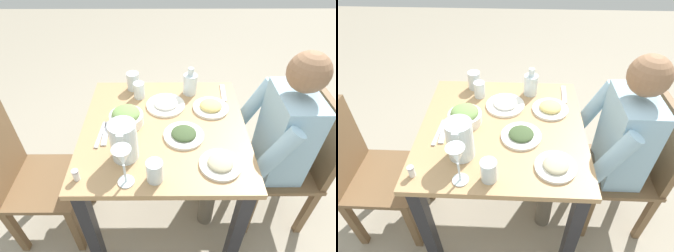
{
  "view_description": "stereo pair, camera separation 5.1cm",
  "coord_description": "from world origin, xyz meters",
  "views": [
    {
      "loc": [
        -1.07,
        -0.01,
        1.69
      ],
      "look_at": [
        -0.01,
        -0.02,
        0.76
      ],
      "focal_mm": 29.88,
      "sensor_mm": 36.0,
      "label": 1
    },
    {
      "loc": [
        -1.07,
        -0.07,
        1.69
      ],
      "look_at": [
        -0.01,
        -0.02,
        0.76
      ],
      "focal_mm": 29.88,
      "sensor_mm": 36.0,
      "label": 2
    }
  ],
  "objects": [
    {
      "name": "plate_dolmas",
      "position": [
        -0.07,
        -0.1,
        0.76
      ],
      "size": [
        0.2,
        0.2,
        0.04
      ],
      "color": "white",
      "rests_on": "dining_table"
    },
    {
      "name": "ground_plane",
      "position": [
        0.0,
        0.0,
        0.0
      ],
      "size": [
        8.0,
        8.0,
        0.0
      ],
      "primitive_type": "plane",
      "color": "#9E937F"
    },
    {
      "name": "fork_far",
      "position": [
        0.3,
        -0.35,
        0.75
      ],
      "size": [
        0.17,
        0.04,
        0.01
      ],
      "primitive_type": "cube",
      "rotation": [
        0.0,
        0.0,
        -0.06
      ],
      "color": "silver",
      "rests_on": "dining_table"
    },
    {
      "name": "salad_bowl",
      "position": [
        0.03,
        0.19,
        0.79
      ],
      "size": [
        0.17,
        0.17,
        0.09
      ],
      "color": "white",
      "rests_on": "dining_table"
    },
    {
      "name": "dining_table",
      "position": [
        0.0,
        0.0,
        0.61
      ],
      "size": [
        0.83,
        0.83,
        0.75
      ],
      "color": "tan",
      "rests_on": "ground_plane"
    },
    {
      "name": "water_pitcher",
      "position": [
        -0.2,
        0.17,
        0.84
      ],
      "size": [
        0.16,
        0.12,
        0.19
      ],
      "color": "silver",
      "rests_on": "dining_table"
    },
    {
      "name": "chair_near",
      "position": [
        0.01,
        -0.76,
        0.48
      ],
      "size": [
        0.4,
        0.4,
        0.86
      ],
      "color": "brown",
      "rests_on": "ground_plane"
    },
    {
      "name": "knife_near",
      "position": [
        -0.06,
        0.31,
        0.75
      ],
      "size": [
        0.19,
        0.03,
        0.01
      ],
      "primitive_type": "cube",
      "rotation": [
        0.0,
        0.0,
        -0.07
      ],
      "color": "silver",
      "rests_on": "dining_table"
    },
    {
      "name": "wine_glass",
      "position": [
        -0.35,
        0.16,
        0.89
      ],
      "size": [
        0.08,
        0.08,
        0.2
      ],
      "color": "silver",
      "rests_on": "dining_table"
    },
    {
      "name": "water_glass_far_right",
      "position": [
        -0.33,
        0.04,
        0.8
      ],
      "size": [
        0.07,
        0.07,
        0.1
      ],
      "primitive_type": "cylinder",
      "color": "silver",
      "rests_on": "dining_table"
    },
    {
      "name": "salt_shaker",
      "position": [
        -0.33,
        0.36,
        0.78
      ],
      "size": [
        0.03,
        0.03,
        0.05
      ],
      "color": "white",
      "rests_on": "dining_table"
    },
    {
      "name": "chair_far",
      "position": [
        -0.1,
        0.76,
        0.48
      ],
      "size": [
        0.4,
        0.4,
        0.86
      ],
      "color": "brown",
      "rests_on": "ground_plane"
    },
    {
      "name": "oil_carafe",
      "position": [
        0.3,
        -0.15,
        0.81
      ],
      "size": [
        0.08,
        0.08,
        0.16
      ],
      "color": "silver",
      "rests_on": "dining_table"
    },
    {
      "name": "water_glass_by_pitcher",
      "position": [
        0.35,
        0.18,
        0.8
      ],
      "size": [
        0.07,
        0.07,
        0.11
      ],
      "primitive_type": "cylinder",
      "color": "silver",
      "rests_on": "dining_table"
    },
    {
      "name": "plate_beans",
      "position": [
        -0.26,
        -0.25,
        0.76
      ],
      "size": [
        0.18,
        0.18,
        0.04
      ],
      "color": "white",
      "rests_on": "dining_table"
    },
    {
      "name": "water_glass_near_left",
      "position": [
        0.26,
        0.14,
        0.8
      ],
      "size": [
        0.06,
        0.06,
        0.09
      ],
      "primitive_type": "cylinder",
      "color": "silver",
      "rests_on": "dining_table"
    },
    {
      "name": "diner_near",
      "position": [
        0.01,
        -0.55,
        0.63
      ],
      "size": [
        0.48,
        0.53,
        1.15
      ],
      "color": "#9EC6E0",
      "rests_on": "ground_plane"
    },
    {
      "name": "plate_yoghurt",
      "position": [
        0.17,
        -0.01,
        0.76
      ],
      "size": [
        0.21,
        0.21,
        0.04
      ],
      "color": "white",
      "rests_on": "dining_table"
    },
    {
      "name": "plate_fries",
      "position": [
        0.15,
        -0.25,
        0.76
      ],
      "size": [
        0.19,
        0.19,
        0.04
      ],
      "color": "white",
      "rests_on": "dining_table"
    },
    {
      "name": "fork_near",
      "position": [
        -0.05,
        0.29,
        0.75
      ],
      "size": [
        0.17,
        0.03,
        0.01
      ],
      "primitive_type": "cube",
      "rotation": [
        0.0,
        0.0,
        0.02
      ],
      "color": "silver",
      "rests_on": "dining_table"
    }
  ]
}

